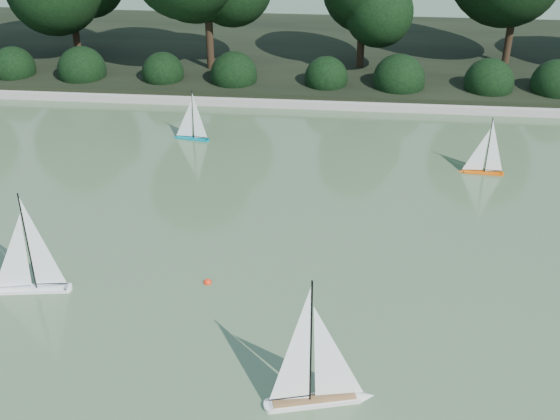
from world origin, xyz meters
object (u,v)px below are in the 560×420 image
at_px(sailboat_white_a, 24,276).
at_px(sailboat_orange, 480,164).
at_px(sailboat_teal, 189,131).
at_px(race_buoy, 208,283).
at_px(sailboat_white_b, 323,384).

height_order(sailboat_white_a, sailboat_orange, sailboat_white_a).
height_order(sailboat_white_a, sailboat_teal, sailboat_white_a).
bearing_deg(sailboat_orange, race_buoy, -138.06).
xyz_separation_m(sailboat_white_a, sailboat_orange, (7.40, 4.70, -0.08)).
distance_m(sailboat_teal, race_buoy, 5.56).
height_order(sailboat_white_a, race_buoy, sailboat_white_a).
xyz_separation_m(sailboat_orange, race_buoy, (-4.73, -4.25, -0.20)).
height_order(sailboat_teal, race_buoy, sailboat_teal).
relative_size(sailboat_white_b, sailboat_teal, 1.59).
xyz_separation_m(sailboat_white_b, race_buoy, (-1.86, 2.33, -0.29)).
height_order(sailboat_white_b, sailboat_orange, sailboat_white_b).
bearing_deg(sailboat_white_a, sailboat_orange, 32.41).
bearing_deg(sailboat_teal, race_buoy, -75.48).
xyz_separation_m(sailboat_white_b, sailboat_orange, (2.87, 6.58, -0.09)).
relative_size(sailboat_orange, sailboat_teal, 1.06).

